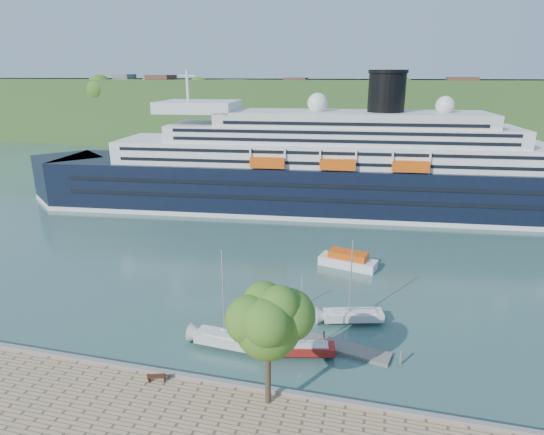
% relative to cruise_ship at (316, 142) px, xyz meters
% --- Properties ---
extents(ground, '(400.00, 400.00, 0.00)m').
position_rel_cruise_ship_xyz_m(ground, '(0.65, -56.87, -13.49)').
color(ground, '#2D5149').
rests_on(ground, ground).
extents(far_hillside, '(400.00, 50.00, 24.00)m').
position_rel_cruise_ship_xyz_m(far_hillside, '(0.65, 88.13, -1.49)').
color(far_hillside, '#365522').
rests_on(far_hillside, ground).
extents(quay_coping, '(220.00, 0.50, 0.30)m').
position_rel_cruise_ship_xyz_m(quay_coping, '(0.65, -57.07, -12.34)').
color(quay_coping, slate).
rests_on(quay_coping, promenade).
extents(cruise_ship, '(121.33, 29.78, 26.99)m').
position_rel_cruise_ship_xyz_m(cruise_ship, '(0.00, 0.00, 0.00)').
color(cruise_ship, black).
rests_on(cruise_ship, ground).
extents(park_bench, '(1.71, 1.10, 1.02)m').
position_rel_cruise_ship_xyz_m(park_bench, '(-4.71, -58.15, -11.98)').
color(park_bench, '#422112').
rests_on(park_bench, promenade).
extents(promenade_tree, '(6.80, 6.80, 11.26)m').
position_rel_cruise_ship_xyz_m(promenade_tree, '(5.23, -58.37, -6.86)').
color(promenade_tree, '#2B5C18').
rests_on(promenade_tree, promenade).
extents(floating_pontoon, '(17.42, 5.80, 0.39)m').
position_rel_cruise_ship_xyz_m(floating_pontoon, '(6.40, -47.25, -13.30)').
color(floating_pontoon, gray).
rests_on(floating_pontoon, ground).
extents(sailboat_white_near, '(7.87, 2.66, 10.01)m').
position_rel_cruise_ship_xyz_m(sailboat_white_near, '(-0.69, -50.60, -8.49)').
color(sailboat_white_near, silver).
rests_on(sailboat_white_near, ground).
extents(sailboat_red, '(6.60, 3.08, 8.23)m').
position_rel_cruise_ship_xyz_m(sailboat_red, '(6.80, -50.10, -9.38)').
color(sailboat_red, maroon).
rests_on(sailboat_red, ground).
extents(sailboat_white_far, '(7.43, 3.81, 9.25)m').
position_rel_cruise_ship_xyz_m(sailboat_white_far, '(10.87, -42.73, -8.87)').
color(sailboat_white_far, silver).
rests_on(sailboat_white_far, ground).
extents(tender_launch, '(8.57, 4.64, 2.25)m').
position_rel_cruise_ship_xyz_m(tender_launch, '(9.01, -27.43, -12.37)').
color(tender_launch, '#DD4F0D').
rests_on(tender_launch, ground).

